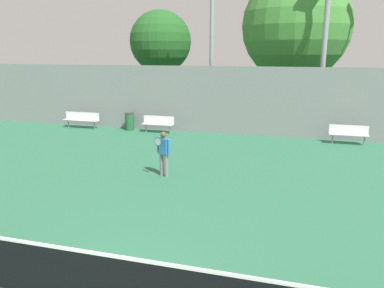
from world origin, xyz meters
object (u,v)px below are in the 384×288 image
trash_bin (130,122)px  tree_green_broad (161,42)px  bench_by_gate (349,132)px  light_pole_near_left (212,26)px  tennis_net (101,280)px  tree_dark_dense (296,27)px  tennis_player (164,151)px  light_pole_center_back (325,36)px  bench_courtside_near (158,122)px  bench_adjacent_court (82,118)px

trash_bin → tree_green_broad: tree_green_broad is taller
bench_by_gate → light_pole_near_left: size_ratio=0.19×
trash_bin → tree_green_broad: 7.20m
tennis_net → light_pole_near_left: bearing=96.0°
light_pole_near_left → tennis_net: bearing=-84.0°
trash_bin → tree_dark_dense: 11.34m
tennis_player → light_pole_center_back: bearing=79.1°
light_pole_center_back → trash_bin: 11.15m
tennis_net → tennis_player: 7.07m
bench_courtside_near → tree_green_broad: (-1.95, 5.84, 4.35)m
bench_courtside_near → tennis_net: bearing=-73.1°
bench_courtside_near → tree_dark_dense: tree_dark_dense is taller
bench_courtside_near → light_pole_near_left: bearing=30.6°
tennis_player → bench_adjacent_court: (-7.50, 6.84, -0.34)m
light_pole_near_left → light_pole_center_back: light_pole_near_left is taller
light_pole_near_left → trash_bin: (-4.35, -1.36, -5.11)m
tennis_player → trash_bin: bearing=145.4°
light_pole_near_left → tree_green_broad: 6.29m
tennis_net → bench_by_gate: size_ratio=6.63×
bench_adjacent_court → light_pole_near_left: 8.98m
light_pole_near_left → light_pole_center_back: (5.73, 0.06, -0.57)m
bench_by_gate → tree_dark_dense: 7.96m
tennis_net → tree_dark_dense: size_ratio=1.31×
bench_adjacent_court → bench_by_gate: size_ratio=1.21×
bench_adjacent_court → tennis_net: bearing=-57.2°
tennis_player → trash_bin: tennis_player is taller
light_pole_center_back → light_pole_near_left: bearing=-179.4°
trash_bin → bench_adjacent_court: bearing=-176.8°
light_pole_near_left → tennis_player: bearing=-88.5°
tennis_net → light_pole_near_left: 16.19m
tennis_net → bench_courtside_near: size_ratio=6.74×
bench_courtside_near → tennis_player: bearing=-67.7°
light_pole_near_left → tree_green_broad: bearing=136.4°
light_pole_near_left → light_pole_center_back: bearing=0.6°
tennis_net → trash_bin: 15.15m
bench_by_gate → light_pole_center_back: bearing=129.9°
bench_by_gate → light_pole_near_left: 8.80m
tennis_player → light_pole_center_back: size_ratio=0.19×
bench_adjacent_court → trash_bin: trash_bin is taller
tree_green_broad → tennis_player: bearing=-69.5°
tree_dark_dense → bench_adjacent_court: bearing=-155.1°
bench_courtside_near → trash_bin: trash_bin is taller
tennis_net → tree_green_broad: bearing=107.4°
tree_dark_dense → trash_bin: bearing=-148.9°
light_pole_near_left → tree_dark_dense: bearing=42.1°
bench_adjacent_court → light_pole_center_back: (13.01, 1.59, 4.45)m
tennis_player → tennis_net: bearing=-56.4°
tennis_player → light_pole_center_back: light_pole_center_back is taller
tree_green_broad → bench_adjacent_court: bearing=-115.2°
tree_dark_dense → tennis_player: bearing=-108.3°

